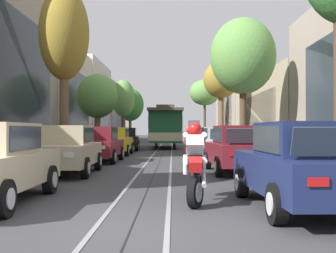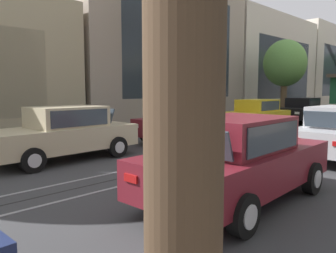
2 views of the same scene
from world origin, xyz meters
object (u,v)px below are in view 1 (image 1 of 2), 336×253
object	(u,v)px
parked_car_beige_second_left	(65,150)
parked_car_black_fifth_left	(125,139)
parked_car_yellow_fourth_left	(114,141)
pedestrian_crossing_far	(273,139)
motorcycle_with_rider	(195,159)
street_tree_kerb_left_mid	(97,97)
parked_car_maroon_second_right	(239,149)
parked_car_maroon_mid_left	(98,144)
parked_car_brown_fourth_right	(209,140)
street_tree_kerb_right_second	(243,57)
cable_car_trolley	(165,127)
street_tree_kerb_left_fourth	(123,99)
parked_car_navy_near_right	(305,165)
street_tree_kerb_left_far	(130,105)
street_tree_kerb_right_mid	(221,81)
parked_car_silver_mid_right	(221,144)
street_tree_kerb_right_fourth	(205,93)
street_tree_kerb_left_second	(64,36)
pedestrian_on_left_pavement	(312,142)

from	to	relation	value
parked_car_beige_second_left	parked_car_black_fifth_left	distance (m)	16.22
parked_car_yellow_fourth_left	pedestrian_crossing_far	size ratio (longest dim) A/B	2.73
motorcycle_with_rider	parked_car_yellow_fourth_left	bearing A→B (deg)	103.29
parked_car_black_fifth_left	street_tree_kerb_left_mid	world-z (taller)	street_tree_kerb_left_mid
parked_car_maroon_second_right	street_tree_kerb_left_mid	size ratio (longest dim) A/B	0.78
parked_car_maroon_mid_left	motorcycle_with_rider	bearing A→B (deg)	-70.60
parked_car_brown_fourth_right	street_tree_kerb_right_second	world-z (taller)	street_tree_kerb_right_second
parked_car_brown_fourth_right	cable_car_trolley	bearing A→B (deg)	109.49
street_tree_kerb_left_fourth	motorcycle_with_rider	size ratio (longest dim) A/B	3.54
parked_car_black_fifth_left	pedestrian_crossing_far	xyz separation A→B (m)	(9.04, -5.74, 0.10)
parked_car_navy_near_right	street_tree_kerb_left_far	xyz separation A→B (m)	(-8.16, 49.76, 4.00)
parked_car_navy_near_right	street_tree_kerb_right_mid	world-z (taller)	street_tree_kerb_right_mid
parked_car_yellow_fourth_left	parked_car_black_fifth_left	world-z (taller)	same
parked_car_maroon_second_right	parked_car_brown_fourth_right	world-z (taller)	same
street_tree_kerb_left_mid	cable_car_trolley	world-z (taller)	street_tree_kerb_left_mid
parked_car_black_fifth_left	parked_car_silver_mid_right	bearing A→B (deg)	-61.02
street_tree_kerb_right_mid	parked_car_maroon_second_right	bearing A→B (deg)	-95.07
parked_car_maroon_mid_left	street_tree_kerb_left_mid	world-z (taller)	street_tree_kerb_left_mid
parked_car_yellow_fourth_left	motorcycle_with_rider	size ratio (longest dim) A/B	2.29
parked_car_yellow_fourth_left	street_tree_kerb_left_mid	xyz separation A→B (m)	(-2.33, 7.76, 3.15)
parked_car_yellow_fourth_left	parked_car_silver_mid_right	distance (m)	7.29
street_tree_kerb_left_far	motorcycle_with_rider	world-z (taller)	street_tree_kerb_left_far
cable_car_trolley	street_tree_kerb_left_fourth	bearing A→B (deg)	112.01
motorcycle_with_rider	pedestrian_crossing_far	world-z (taller)	motorcycle_with_rider
parked_car_black_fifth_left	street_tree_kerb_right_second	bearing A→B (deg)	-35.22
street_tree_kerb_left_fourth	pedestrian_crossing_far	distance (m)	24.00
parked_car_yellow_fourth_left	pedestrian_crossing_far	bearing A→B (deg)	-1.14
parked_car_beige_second_left	street_tree_kerb_right_second	distance (m)	14.19
parked_car_yellow_fourth_left	parked_car_maroon_second_right	size ratio (longest dim) A/B	0.99
street_tree_kerb_right_fourth	street_tree_kerb_left_second	bearing A→B (deg)	-105.22
parked_car_maroon_second_right	pedestrian_on_left_pavement	xyz separation A→B (m)	(3.97, 4.72, 0.10)
parked_car_black_fifth_left	motorcycle_with_rider	world-z (taller)	motorcycle_with_rider
parked_car_silver_mid_right	street_tree_kerb_right_second	world-z (taller)	street_tree_kerb_right_second
parked_car_beige_second_left	street_tree_kerb_left_far	distance (m)	43.94
pedestrian_on_left_pavement	pedestrian_crossing_far	world-z (taller)	pedestrian_on_left_pavement
parked_car_maroon_mid_left	parked_car_yellow_fourth_left	size ratio (longest dim) A/B	1.00
street_tree_kerb_left_mid	cable_car_trolley	xyz separation A→B (m)	(5.11, 1.56, -2.29)
cable_car_trolley	motorcycle_with_rider	bearing A→B (deg)	-87.67
parked_car_black_fifth_left	cable_car_trolley	xyz separation A→B (m)	(2.77, 3.77, 0.86)
street_tree_kerb_left_far	cable_car_trolley	world-z (taller)	street_tree_kerb_left_far
street_tree_kerb_right_second	street_tree_kerb_right_mid	size ratio (longest dim) A/B	1.02
parked_car_brown_fourth_right	street_tree_kerb_right_mid	bearing A→B (deg)	80.57
parked_car_navy_near_right	parked_car_yellow_fourth_left	bearing A→B (deg)	109.10
street_tree_kerb_right_fourth	motorcycle_with_rider	world-z (taller)	street_tree_kerb_right_fourth
parked_car_brown_fourth_right	pedestrian_crossing_far	bearing A→B (deg)	-24.80
parked_car_maroon_second_right	street_tree_kerb_left_mid	distance (m)	19.86
parked_car_silver_mid_right	street_tree_kerb_right_fourth	xyz separation A→B (m)	(1.84, 35.28, 5.41)
parked_car_navy_near_right	parked_car_maroon_mid_left	bearing A→B (deg)	116.95
parked_car_black_fifth_left	parked_car_maroon_second_right	bearing A→B (deg)	-70.42
parked_car_navy_near_right	parked_car_maroon_second_right	xyz separation A→B (m)	(-0.19, 6.55, 0.00)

